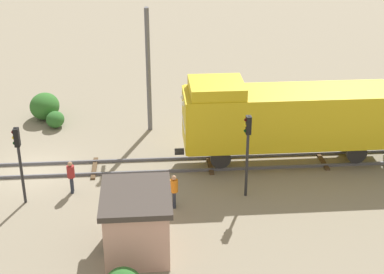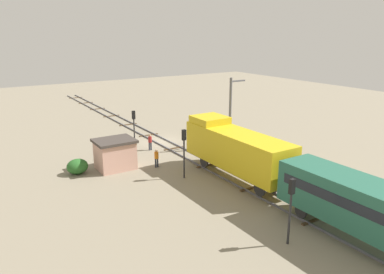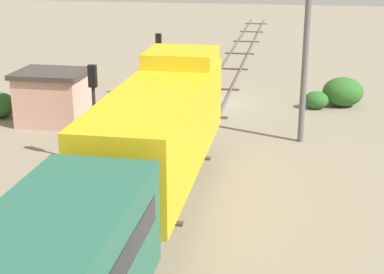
% 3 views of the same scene
% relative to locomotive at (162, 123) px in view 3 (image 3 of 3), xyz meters
% --- Properties ---
extents(ground_plane, '(112.36, 112.36, 0.00)m').
position_rel_locomotive_xyz_m(ground_plane, '(0.00, -13.32, -2.77)').
color(ground_plane, gray).
extents(railway_track, '(2.40, 74.91, 0.16)m').
position_rel_locomotive_xyz_m(railway_track, '(0.00, -13.32, -2.70)').
color(railway_track, '#595960').
rests_on(railway_track, ground).
extents(locomotive, '(2.90, 11.60, 4.60)m').
position_rel_locomotive_xyz_m(locomotive, '(0.00, 0.00, 0.00)').
color(locomotive, gold).
rests_on(locomotive, railway_track).
extents(traffic_signal_near, '(0.32, 0.34, 3.92)m').
position_rel_locomotive_xyz_m(traffic_signal_near, '(3.20, -13.30, -0.04)').
color(traffic_signal_near, '#262628').
rests_on(traffic_signal_near, ground).
extents(traffic_signal_mid, '(0.32, 0.34, 4.25)m').
position_rel_locomotive_xyz_m(traffic_signal_mid, '(3.40, -2.55, 0.18)').
color(traffic_signal_mid, '#262628').
rests_on(traffic_signal_mid, ground).
extents(worker_near_track, '(0.38, 0.38, 1.70)m').
position_rel_locomotive_xyz_m(worker_near_track, '(2.40, -11.11, -1.78)').
color(worker_near_track, '#262B38').
rests_on(worker_near_track, ground).
extents(worker_by_signal, '(0.38, 0.38, 1.70)m').
position_rel_locomotive_xyz_m(worker_by_signal, '(4.20, -6.11, -1.78)').
color(worker_by_signal, '#262B38').
rests_on(worker_by_signal, ground).
extents(catenary_mast, '(1.94, 0.28, 7.54)m').
position_rel_locomotive_xyz_m(catenary_mast, '(-5.07, -7.13, 1.24)').
color(catenary_mast, '#595960').
rests_on(catenary_mast, ground).
extents(relay_hut, '(3.50, 2.90, 2.74)m').
position_rel_locomotive_xyz_m(relay_hut, '(7.50, -7.83, -1.38)').
color(relay_hut, '#D19E8C').
rests_on(relay_hut, ground).
extents(bush_near, '(2.28, 1.86, 1.66)m').
position_rel_locomotive_xyz_m(bush_near, '(-7.33, -13.83, -1.95)').
color(bush_near, '#2D6526').
rests_on(bush_near, ground).
extents(bush_far, '(1.37, 1.12, 0.99)m').
position_rel_locomotive_xyz_m(bush_far, '(-5.85, -13.00, -2.28)').
color(bush_far, '#2A6026').
rests_on(bush_far, ground).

